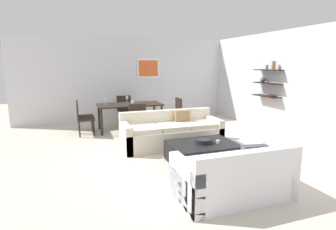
% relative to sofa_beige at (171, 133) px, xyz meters
% --- Properties ---
extents(ground_plane, '(18.00, 18.00, 0.00)m').
position_rel_sofa_beige_xyz_m(ground_plane, '(0.01, -0.34, -0.29)').
color(ground_plane, beige).
extents(back_wall_unit, '(8.40, 0.09, 2.70)m').
position_rel_sofa_beige_xyz_m(back_wall_unit, '(0.31, 3.19, 1.06)').
color(back_wall_unit, silver).
rests_on(back_wall_unit, ground).
extents(right_wall_shelf_unit, '(0.34, 8.20, 2.70)m').
position_rel_sofa_beige_xyz_m(right_wall_shelf_unit, '(3.04, 0.27, 1.06)').
color(right_wall_shelf_unit, silver).
rests_on(right_wall_shelf_unit, ground).
extents(sofa_beige, '(2.25, 0.90, 0.78)m').
position_rel_sofa_beige_xyz_m(sofa_beige, '(0.00, 0.00, 0.00)').
color(sofa_beige, beige).
rests_on(sofa_beige, ground).
extents(loveseat_white, '(1.57, 0.90, 0.78)m').
position_rel_sofa_beige_xyz_m(loveseat_white, '(-0.01, -2.57, 0.00)').
color(loveseat_white, white).
rests_on(loveseat_white, ground).
extents(coffee_table, '(1.25, 0.92, 0.38)m').
position_rel_sofa_beige_xyz_m(coffee_table, '(0.19, -1.21, -0.10)').
color(coffee_table, black).
rests_on(coffee_table, ground).
extents(decorative_bowl, '(0.34, 0.34, 0.09)m').
position_rel_sofa_beige_xyz_m(decorative_bowl, '(0.22, -1.21, 0.13)').
color(decorative_bowl, black).
rests_on(decorative_bowl, coffee_table).
extents(candle_jar, '(0.08, 0.08, 0.06)m').
position_rel_sofa_beige_xyz_m(candle_jar, '(0.46, -1.31, 0.12)').
color(candle_jar, silver).
rests_on(candle_jar, coffee_table).
extents(dining_table, '(1.78, 0.86, 0.75)m').
position_rel_sofa_beige_xyz_m(dining_table, '(-0.59, 1.80, 0.38)').
color(dining_table, black).
rests_on(dining_table, ground).
extents(dining_chair_head, '(0.44, 0.44, 0.88)m').
position_rel_sofa_beige_xyz_m(dining_chair_head, '(-0.59, 2.63, 0.21)').
color(dining_chair_head, black).
rests_on(dining_chair_head, ground).
extents(dining_chair_left_near, '(0.44, 0.44, 0.88)m').
position_rel_sofa_beige_xyz_m(dining_chair_left_near, '(-1.89, 1.60, 0.21)').
color(dining_chair_left_near, black).
rests_on(dining_chair_left_near, ground).
extents(dining_chair_right_near, '(0.44, 0.44, 0.88)m').
position_rel_sofa_beige_xyz_m(dining_chair_right_near, '(0.71, 1.60, 0.21)').
color(dining_chair_right_near, black).
rests_on(dining_chair_right_near, ground).
extents(dining_chair_left_far, '(0.44, 0.44, 0.88)m').
position_rel_sofa_beige_xyz_m(dining_chair_left_far, '(-1.89, 1.99, 0.21)').
color(dining_chair_left_far, black).
rests_on(dining_chair_left_far, ground).
extents(dining_chair_foot, '(0.44, 0.44, 0.88)m').
position_rel_sofa_beige_xyz_m(dining_chair_foot, '(-0.59, 0.96, 0.21)').
color(dining_chair_foot, black).
rests_on(dining_chair_foot, ground).
extents(wine_glass_head, '(0.06, 0.06, 0.18)m').
position_rel_sofa_beige_xyz_m(wine_glass_head, '(-0.59, 2.17, 0.58)').
color(wine_glass_head, silver).
rests_on(wine_glass_head, dining_table).
extents(wine_glass_foot, '(0.08, 0.08, 0.15)m').
position_rel_sofa_beige_xyz_m(wine_glass_foot, '(-0.59, 1.43, 0.56)').
color(wine_glass_foot, silver).
rests_on(wine_glass_foot, dining_table).
extents(wine_glass_left_far, '(0.06, 0.06, 0.18)m').
position_rel_sofa_beige_xyz_m(wine_glass_left_far, '(-1.25, 1.90, 0.59)').
color(wine_glass_left_far, silver).
rests_on(wine_glass_left_far, dining_table).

